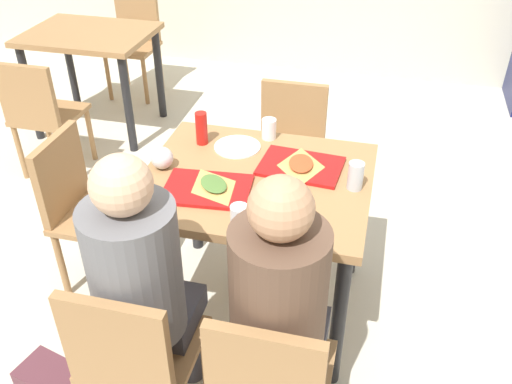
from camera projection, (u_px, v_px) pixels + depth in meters
ground_plane at (256, 304)px, 2.86m from camera, size 10.00×10.00×0.02m
main_table at (256, 198)px, 2.48m from camera, size 1.00×0.85×0.77m
chair_near_left at (134, 355)px, 1.98m from camera, size 0.40×0.40×0.83m
chair_near_right at (270, 383)px, 1.88m from camera, size 0.40×0.40×0.83m
chair_far_side at (290, 145)px, 3.22m from camera, size 0.40×0.40×0.83m
chair_left_end at (84, 202)px, 2.75m from camera, size 0.40×0.40×0.83m
person_in_red at (142, 277)px, 1.95m from camera, size 0.32×0.42×1.24m
person_in_brown_jacket at (280, 302)px, 1.85m from camera, size 0.32×0.42×1.24m
tray_red_near at (207, 189)px, 2.33m from camera, size 0.38×0.29×0.02m
tray_red_far at (301, 166)px, 2.48m from camera, size 0.38×0.29×0.02m
paper_plate_center at (237, 147)px, 2.63m from camera, size 0.22×0.22×0.01m
paper_plate_near_edge at (278, 213)px, 2.20m from camera, size 0.22×0.22×0.01m
pizza_slice_a at (214, 185)px, 2.32m from camera, size 0.25×0.26×0.02m
pizza_slice_b at (301, 164)px, 2.46m from camera, size 0.19×0.25×0.02m
plastic_cup_a at (269, 129)px, 2.68m from camera, size 0.07×0.07×0.10m
plastic_cup_b at (239, 217)px, 2.10m from camera, size 0.07×0.07×0.10m
soda_can at (356, 176)px, 2.31m from camera, size 0.07×0.07×0.12m
condiment_bottle at (202, 128)px, 2.62m from camera, size 0.06×0.06×0.16m
foil_bundle at (162, 158)px, 2.46m from camera, size 0.10×0.10×0.10m
background_table at (91, 49)px, 4.10m from camera, size 0.90×0.70×0.77m
background_chair_near at (41, 111)px, 3.59m from camera, size 0.40×0.40×0.83m
background_chair_far at (135, 37)px, 4.77m from camera, size 0.40×0.40×0.83m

